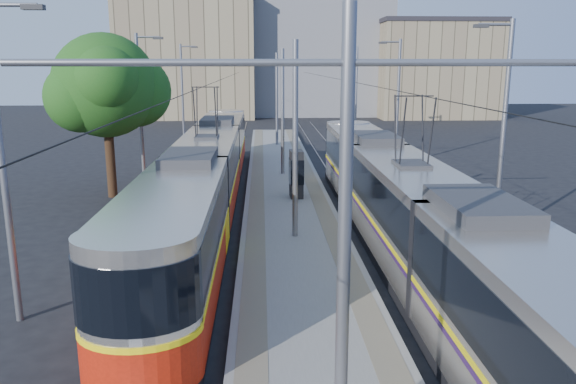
{
  "coord_description": "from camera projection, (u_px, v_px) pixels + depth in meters",
  "views": [
    {
      "loc": [
        -1.18,
        -11.74,
        6.49
      ],
      "look_at": [
        -0.19,
        9.55,
        1.6
      ],
      "focal_mm": 35.0,
      "sensor_mm": 36.0,
      "label": 1
    }
  ],
  "objects": [
    {
      "name": "rails",
      "position": [
        285.0,
        190.0,
        29.49
      ],
      "size": [
        8.71,
        70.0,
        0.03
      ],
      "color": "gray",
      "rests_on": "ground"
    },
    {
      "name": "building_right",
      "position": [
        433.0,
        69.0,
        69.01
      ],
      "size": [
        14.28,
        10.2,
        11.67
      ],
      "color": "gray",
      "rests_on": "ground"
    },
    {
      "name": "ground",
      "position": [
        315.0,
        352.0,
        12.94
      ],
      "size": [
        160.0,
        160.0,
        0.0
      ],
      "primitive_type": "plane",
      "color": "black",
      "rests_on": "ground"
    },
    {
      "name": "building_left",
      "position": [
        190.0,
        58.0,
        69.29
      ],
      "size": [
        16.32,
        12.24,
        14.42
      ],
      "color": "gray",
      "rests_on": "ground"
    },
    {
      "name": "platform",
      "position": [
        285.0,
        187.0,
        29.46
      ],
      "size": [
        4.0,
        50.0,
        0.3
      ],
      "primitive_type": "cube",
      "color": "gray",
      "rests_on": "ground"
    },
    {
      "name": "catenary",
      "position": [
        287.0,
        107.0,
        25.71
      ],
      "size": [
        9.2,
        70.0,
        7.0
      ],
      "color": "slate",
      "rests_on": "platform"
    },
    {
      "name": "street_lamps",
      "position": [
        282.0,
        104.0,
        32.45
      ],
      "size": [
        15.18,
        38.22,
        8.0
      ],
      "color": "slate",
      "rests_on": "ground"
    },
    {
      "name": "tactile_strip_right",
      "position": [
        312.0,
        184.0,
        29.49
      ],
      "size": [
        0.7,
        50.0,
        0.01
      ],
      "primitive_type": "cube",
      "color": "gray",
      "rests_on": "platform"
    },
    {
      "name": "tram_left",
      "position": [
        208.0,
        173.0,
        25.02
      ],
      "size": [
        2.43,
        30.86,
        5.5
      ],
      "color": "black",
      "rests_on": "ground"
    },
    {
      "name": "tram_right",
      "position": [
        409.0,
        209.0,
        18.31
      ],
      "size": [
        2.43,
        28.62,
        5.5
      ],
      "color": "black",
      "rests_on": "ground"
    },
    {
      "name": "building_centre",
      "position": [
        316.0,
        55.0,
        73.84
      ],
      "size": [
        18.36,
        14.28,
        15.08
      ],
      "color": "slate",
      "rests_on": "ground"
    },
    {
      "name": "shelter",
      "position": [
        296.0,
        173.0,
        26.38
      ],
      "size": [
        0.67,
        1.04,
        2.23
      ],
      "rotation": [
        0.0,
        0.0,
        0.05
      ],
      "color": "black",
      "rests_on": "platform"
    },
    {
      "name": "tree",
      "position": [
        113.0,
        87.0,
        27.02
      ],
      "size": [
        5.46,
        5.05,
        7.94
      ],
      "color": "#382314",
      "rests_on": "ground"
    },
    {
      "name": "tactile_strip_left",
      "position": [
        257.0,
        185.0,
        29.36
      ],
      "size": [
        0.7,
        50.0,
        0.01
      ],
      "primitive_type": "cube",
      "color": "gray",
      "rests_on": "platform"
    }
  ]
}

